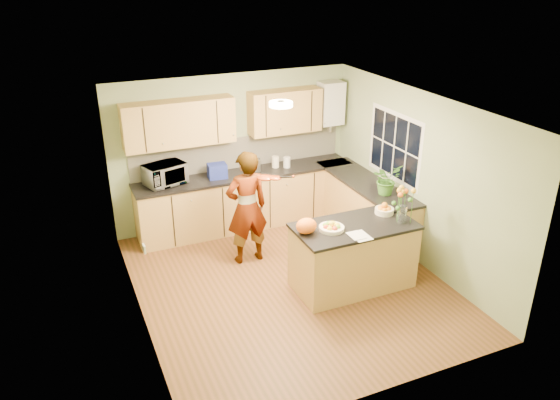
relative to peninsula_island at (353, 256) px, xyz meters
name	(u,v)px	position (x,y,z in m)	size (l,w,h in m)	color
floor	(289,283)	(-0.77, 0.37, -0.46)	(4.50, 4.50, 0.00)	#563818
ceiling	(291,107)	(-0.77, 0.37, 2.04)	(4.00, 4.50, 0.02)	white
wall_back	(233,150)	(-0.77, 2.62, 0.79)	(4.00, 0.02, 2.50)	gray
wall_front	(389,290)	(-0.77, -1.88, 0.79)	(4.00, 0.02, 2.50)	gray
wall_left	(133,230)	(-2.77, 0.37, 0.79)	(0.02, 4.50, 2.50)	gray
wall_right	(417,178)	(1.23, 0.37, 0.79)	(0.02, 4.50, 2.50)	gray
back_counter	(246,199)	(-0.67, 2.32, 0.01)	(3.64, 0.62, 0.94)	#B78E49
right_counter	(364,209)	(0.93, 1.22, 0.01)	(0.62, 2.24, 0.94)	#B78E49
splashback	(239,152)	(-0.67, 2.61, 0.74)	(3.60, 0.02, 0.52)	beige
upper_cabinets	(225,118)	(-0.94, 2.45, 1.39)	(3.20, 0.34, 0.70)	#B78E49
boiler	(331,103)	(0.93, 2.46, 1.43)	(0.40, 0.30, 0.86)	silver
window_right	(395,146)	(1.22, 0.97, 1.09)	(0.01, 1.30, 1.05)	silver
light_switch	(144,249)	(-2.75, -0.23, 0.84)	(0.02, 0.09, 0.09)	silver
ceiling_lamp	(281,104)	(-0.77, 0.67, 2.00)	(0.30, 0.30, 0.07)	#FFEABF
peninsula_island	(353,256)	(0.00, 0.00, 0.00)	(1.62, 0.83, 0.93)	#B78E49
fruit_dish	(332,227)	(-0.35, 0.00, 0.51)	(0.33, 0.33, 0.11)	#F6E6C5
orange_bowl	(384,209)	(0.55, 0.15, 0.53)	(0.26, 0.26, 0.15)	#F6E6C5
flower_vase	(404,198)	(0.60, -0.18, 0.81)	(0.29, 0.29, 0.53)	silver
orange_bag	(306,226)	(-0.69, 0.05, 0.56)	(0.27, 0.23, 0.20)	orange
papers	(360,236)	(-0.10, -0.30, 0.47)	(0.21, 0.29, 0.01)	silver
violinist	(247,208)	(-1.06, 1.22, 0.39)	(0.62, 0.41, 1.71)	tan
violin	(265,178)	(-0.86, 1.00, 0.90)	(0.54, 0.21, 0.11)	#591305
microwave	(165,174)	(-1.97, 2.36, 0.64)	(0.60, 0.40, 0.33)	silver
blue_box	(217,171)	(-1.15, 2.30, 0.59)	(0.29, 0.21, 0.23)	navy
kettle	(256,165)	(-0.49, 2.32, 0.59)	(0.15, 0.15, 0.29)	#ADADB2
jar_cream	(275,162)	(-0.12, 2.37, 0.57)	(0.12, 0.12, 0.19)	#F6E6C5
jar_white	(287,162)	(0.05, 2.29, 0.57)	(0.12, 0.12, 0.18)	silver
potted_plant	(386,179)	(0.93, 0.70, 0.70)	(0.41, 0.36, 0.46)	#3D7627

